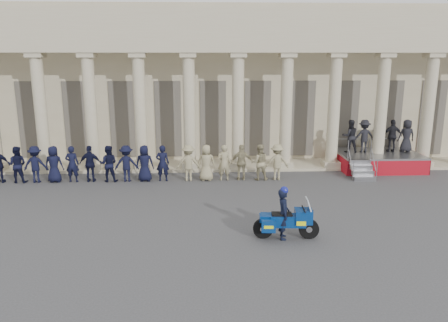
# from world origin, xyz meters

# --- Properties ---
(ground) EXTENTS (90.00, 90.00, 0.00)m
(ground) POSITION_xyz_m (0.00, 0.00, 0.00)
(ground) COLOR #3B3B3D
(ground) RESTS_ON ground
(building) EXTENTS (40.00, 12.50, 9.00)m
(building) POSITION_xyz_m (-0.00, 14.74, 4.52)
(building) COLOR tan
(building) RESTS_ON ground
(officer_rank) EXTENTS (19.36, 0.69, 1.83)m
(officer_rank) POSITION_xyz_m (-5.98, 5.96, 0.91)
(officer_rank) COLOR black
(officer_rank) RESTS_ON ground
(reviewing_stand) EXTENTS (4.42, 4.20, 2.71)m
(reviewing_stand) POSITION_xyz_m (8.98, 8.06, 1.48)
(reviewing_stand) COLOR gray
(reviewing_stand) RESTS_ON ground
(motorcycle) EXTENTS (2.26, 0.94, 1.45)m
(motorcycle) POSITION_xyz_m (2.32, -1.40, 0.63)
(motorcycle) COLOR black
(motorcycle) RESTS_ON ground
(rider) EXTENTS (0.46, 0.67, 1.86)m
(rider) POSITION_xyz_m (2.20, -1.39, 0.92)
(rider) COLOR black
(rider) RESTS_ON ground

